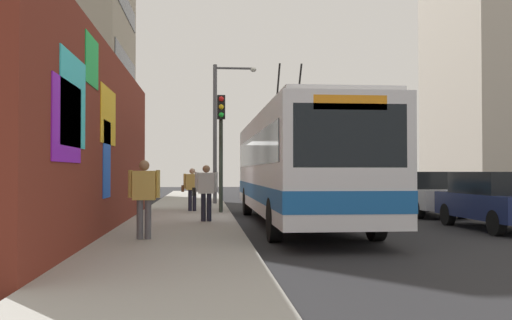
% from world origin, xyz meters
% --- Properties ---
extents(ground_plane, '(80.00, 80.00, 0.00)m').
position_xyz_m(ground_plane, '(0.00, 0.00, 0.00)').
color(ground_plane, '#232326').
extents(sidewalk_slab, '(48.00, 3.20, 0.15)m').
position_xyz_m(sidewalk_slab, '(0.00, 1.60, 0.07)').
color(sidewalk_slab, '#9E9B93').
rests_on(sidewalk_slab, ground_plane).
extents(graffiti_wall, '(14.69, 0.32, 4.58)m').
position_xyz_m(graffiti_wall, '(-3.69, 3.35, 2.29)').
color(graffiti_wall, maroon).
rests_on(graffiti_wall, ground_plane).
extents(building_far_left, '(9.16, 7.86, 21.78)m').
position_xyz_m(building_far_left, '(13.51, 9.20, 10.89)').
color(building_far_left, '#9E937F').
rests_on(building_far_left, ground_plane).
extents(building_far_right, '(8.81, 6.46, 13.60)m').
position_xyz_m(building_far_right, '(14.88, -17.00, 6.80)').
color(building_far_right, '#B2A899').
rests_on(building_far_right, ground_plane).
extents(city_bus, '(12.28, 2.62, 5.04)m').
position_xyz_m(city_bus, '(-1.58, -1.80, 1.82)').
color(city_bus, silver).
rests_on(city_bus, ground_plane).
extents(parked_car_navy, '(4.19, 1.75, 1.58)m').
position_xyz_m(parked_car_navy, '(-3.39, -7.00, 0.83)').
color(parked_car_navy, navy).
rests_on(parked_car_navy, ground_plane).
extents(parked_car_silver, '(4.81, 1.74, 1.58)m').
position_xyz_m(parked_car_silver, '(1.83, -7.00, 0.83)').
color(parked_car_silver, '#B7B7BC').
rests_on(parked_car_silver, ground_plane).
extents(parked_car_dark_gray, '(4.31, 1.84, 1.58)m').
position_xyz_m(parked_car_dark_gray, '(7.75, -7.00, 0.83)').
color(parked_car_dark_gray, '#38383D').
rests_on(parked_car_dark_gray, ground_plane).
extents(parked_car_red, '(4.92, 1.80, 1.58)m').
position_xyz_m(parked_car_red, '(13.70, -7.00, 0.84)').
color(parked_car_red, '#B21E19').
rests_on(parked_car_red, ground_plane).
extents(pedestrian_at_curb, '(0.22, 0.73, 1.62)m').
position_xyz_m(pedestrian_at_curb, '(-1.77, 0.89, 1.10)').
color(pedestrian_at_curb, '#1E1E2D').
rests_on(pedestrian_at_curb, sidewalk_slab).
extents(pedestrian_midblock, '(0.22, 0.71, 1.55)m').
position_xyz_m(pedestrian_midblock, '(2.54, 1.38, 1.05)').
color(pedestrian_midblock, '#1E1E2D').
rests_on(pedestrian_midblock, sidewalk_slab).
extents(pedestrian_near_wall, '(0.22, 0.67, 1.68)m').
position_xyz_m(pedestrian_near_wall, '(-5.90, 2.22, 1.14)').
color(pedestrian_near_wall, '#595960').
rests_on(pedestrian_near_wall, sidewalk_slab).
extents(traffic_light, '(0.49, 0.28, 4.14)m').
position_xyz_m(traffic_light, '(1.71, 0.35, 2.94)').
color(traffic_light, '#2D382D').
rests_on(traffic_light, sidewalk_slab).
extents(street_lamp, '(0.44, 1.98, 6.29)m').
position_xyz_m(street_lamp, '(7.37, 0.21, 3.80)').
color(street_lamp, '#4C4C51').
rests_on(street_lamp, sidewalk_slab).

